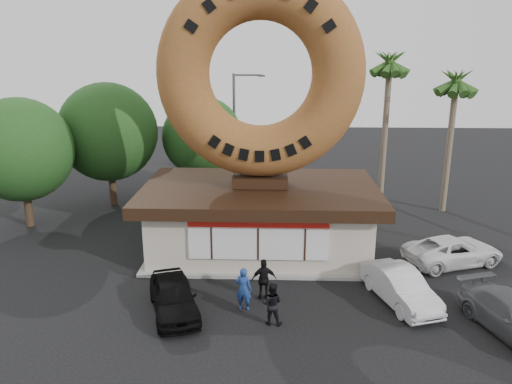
{
  "coord_description": "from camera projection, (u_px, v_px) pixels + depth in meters",
  "views": [
    {
      "loc": [
        0.61,
        -16.89,
        9.72
      ],
      "look_at": [
        -0.13,
        4.0,
        3.57
      ],
      "focal_mm": 35.0,
      "sensor_mm": 36.0,
      "label": 1
    }
  ],
  "objects": [
    {
      "name": "donut_shop",
      "position": [
        260.0,
        216.0,
        24.19
      ],
      "size": [
        11.2,
        7.2,
        3.8
      ],
      "color": "beige",
      "rests_on": "ground"
    },
    {
      "name": "tree_far",
      "position": [
        20.0,
        150.0,
        26.81
      ],
      "size": [
        5.6,
        5.6,
        7.14
      ],
      "color": "#473321",
      "rests_on": "ground"
    },
    {
      "name": "car_silver",
      "position": [
        400.0,
        287.0,
        19.47
      ],
      "size": [
        2.61,
        4.33,
        1.35
      ],
      "primitive_type": "imported",
      "rotation": [
        0.0,
        0.0,
        0.31
      ],
      "color": "silver",
      "rests_on": "ground"
    },
    {
      "name": "palm_far",
      "position": [
        456.0,
        86.0,
        28.45
      ],
      "size": [
        2.6,
        2.6,
        8.75
      ],
      "color": "#726651",
      "rests_on": "ground"
    },
    {
      "name": "street_lamp",
      "position": [
        236.0,
        128.0,
        33.09
      ],
      "size": [
        2.11,
        0.2,
        8.0
      ],
      "color": "#59595E",
      "rests_on": "ground"
    },
    {
      "name": "ground",
      "position": [
        256.0,
        312.0,
        18.96
      ],
      "size": [
        90.0,
        90.0,
        0.0
      ],
      "primitive_type": "plane",
      "color": "black",
      "rests_on": "ground"
    },
    {
      "name": "car_white",
      "position": [
        453.0,
        251.0,
        22.96
      ],
      "size": [
        5.03,
        3.48,
        1.28
      ],
      "primitive_type": "imported",
      "rotation": [
        0.0,
        0.0,
        1.9
      ],
      "color": "silver",
      "rests_on": "ground"
    },
    {
      "name": "person_left",
      "position": [
        244.0,
        289.0,
        18.9
      ],
      "size": [
        0.7,
        0.53,
        1.72
      ],
      "primitive_type": "imported",
      "rotation": [
        0.0,
        0.0,
        2.93
      ],
      "color": "navy",
      "rests_on": "ground"
    },
    {
      "name": "person_right",
      "position": [
        264.0,
        280.0,
        19.66
      ],
      "size": [
        1.06,
        0.57,
        1.71
      ],
      "primitive_type": "imported",
      "rotation": [
        0.0,
        0.0,
        3.3
      ],
      "color": "black",
      "rests_on": "ground"
    },
    {
      "name": "palm_near",
      "position": [
        390.0,
        68.0,
        29.75
      ],
      "size": [
        2.6,
        2.6,
        9.75
      ],
      "color": "#726651",
      "rests_on": "ground"
    },
    {
      "name": "tree_mid",
      "position": [
        202.0,
        137.0,
        32.34
      ],
      "size": [
        5.2,
        5.2,
        6.63
      ],
      "color": "#473321",
      "rests_on": "ground"
    },
    {
      "name": "car_black",
      "position": [
        173.0,
        297.0,
        18.7
      ],
      "size": [
        2.78,
        4.25,
        1.35
      ],
      "primitive_type": "imported",
      "rotation": [
        0.0,
        0.0,
        0.33
      ],
      "color": "black",
      "rests_on": "ground"
    },
    {
      "name": "tree_west",
      "position": [
        108.0,
        132.0,
        30.43
      ],
      "size": [
        6.0,
        6.0,
        7.65
      ],
      "color": "#473321",
      "rests_on": "ground"
    },
    {
      "name": "giant_donut",
      "position": [
        260.0,
        74.0,
        22.31
      ],
      "size": [
        9.37,
        2.39,
        9.37
      ],
      "primitive_type": "torus",
      "rotation": [
        1.57,
        0.0,
        0.0
      ],
      "color": "#97502C",
      "rests_on": "donut_shop"
    },
    {
      "name": "person_center",
      "position": [
        272.0,
        304.0,
        17.93
      ],
      "size": [
        0.84,
        0.7,
        1.6
      ],
      "primitive_type": "imported",
      "rotation": [
        0.0,
        0.0,
        3.02
      ],
      "color": "black",
      "rests_on": "ground"
    }
  ]
}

